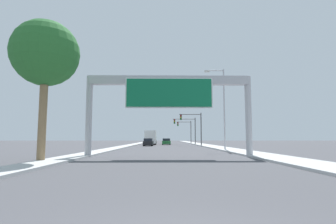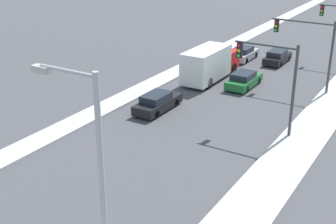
# 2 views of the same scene
# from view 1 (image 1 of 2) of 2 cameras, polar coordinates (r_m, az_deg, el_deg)

# --- Properties ---
(sidewalk_right) EXTENTS (3.00, 120.00, 0.15)m
(sidewalk_right) POSITION_cam_1_polar(r_m,az_deg,el_deg) (63.58, 6.67, -6.93)
(sidewalk_right) COLOR #B6B6B6
(sidewalk_right) RESTS_ON ground
(median_strip_left) EXTENTS (2.00, 120.00, 0.15)m
(median_strip_left) POSITION_cam_1_polar(r_m,az_deg,el_deg) (63.44, -7.00, -6.93)
(median_strip_left) COLOR #B6B6B6
(median_strip_left) RESTS_ON ground
(sign_gantry) EXTENTS (13.41, 0.73, 6.54)m
(sign_gantry) POSITION_cam_1_polar(r_m,az_deg,el_deg) (21.25, 0.22, 4.01)
(sign_gantry) COLOR #B2B2B7
(sign_gantry) RESTS_ON ground
(car_mid_center) EXTENTS (1.74, 4.26, 1.39)m
(car_mid_center) POSITION_cam_1_polar(r_m,az_deg,el_deg) (67.92, -0.41, -6.39)
(car_mid_center) COLOR black
(car_mid_center) RESTS_ON ground
(car_far_right) EXTENTS (1.82, 4.20, 1.41)m
(car_far_right) POSITION_cam_1_polar(r_m,az_deg,el_deg) (67.44, -3.40, -6.38)
(car_far_right) COLOR #A5A8AD
(car_far_right) RESTS_ON ground
(car_far_center) EXTENTS (1.77, 4.65, 1.44)m
(car_far_center) POSITION_cam_1_polar(r_m,az_deg,el_deg) (50.53, -4.31, -6.60)
(car_far_center) COLOR black
(car_far_center) RESTS_ON ground
(car_far_left) EXTENTS (1.86, 4.39, 1.39)m
(car_far_left) POSITION_cam_1_polar(r_m,az_deg,el_deg) (59.13, -0.37, -6.49)
(car_far_left) COLOR #1E662D
(car_far_left) RESTS_ON ground
(truck_box_primary) EXTENTS (2.37, 7.88, 3.10)m
(truck_box_primary) POSITION_cam_1_polar(r_m,az_deg,el_deg) (59.45, -3.76, -5.59)
(truck_box_primary) COLOR red
(truck_box_primary) RESTS_ON ground
(traffic_light_near_intersection) EXTENTS (4.39, 0.32, 6.42)m
(traffic_light_near_intersection) POSITION_cam_1_polar(r_m,az_deg,el_deg) (51.44, 5.71, -2.51)
(traffic_light_near_intersection) COLOR #3D3D3F
(traffic_light_near_intersection) RESTS_ON ground
(traffic_light_mid_block) EXTENTS (5.36, 0.32, 6.22)m
(traffic_light_mid_block) POSITION_cam_1_polar(r_m,az_deg,el_deg) (61.34, 4.32, -3.08)
(traffic_light_mid_block) COLOR #3D3D3F
(traffic_light_mid_block) RESTS_ON ground
(traffic_light_far_intersection) EXTENTS (3.96, 0.32, 6.14)m
(traffic_light_far_intersection) POSITION_cam_1_polar(r_m,az_deg,el_deg) (71.33, 4.02, -3.57)
(traffic_light_far_intersection) COLOR #3D3D3F
(traffic_light_far_intersection) RESTS_ON ground
(palm_tree_foreground) EXTENTS (4.24, 4.24, 9.07)m
(palm_tree_foreground) POSITION_cam_1_polar(r_m,az_deg,el_deg) (18.96, -25.10, 11.32)
(palm_tree_foreground) COLOR #8C704C
(palm_tree_foreground) RESTS_ON ground
(street_lamp_right) EXTENTS (2.42, 0.28, 9.89)m
(street_lamp_right) POSITION_cam_1_polar(r_m,az_deg,el_deg) (32.38, 11.68, 1.92)
(street_lamp_right) COLOR #B2B2B7
(street_lamp_right) RESTS_ON ground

